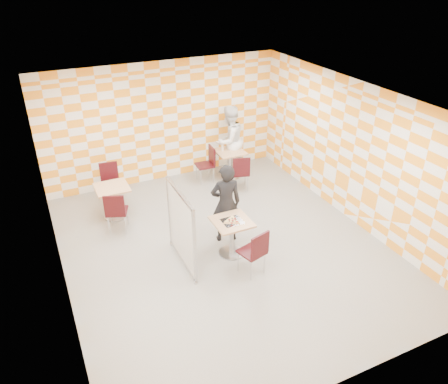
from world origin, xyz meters
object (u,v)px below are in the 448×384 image
chair_empty_far (110,179)px  chair_empty_near (116,210)px  second_table (230,160)px  sport_bottle (222,147)px  man_white (229,141)px  chair_second_front (241,171)px  chair_second_side (208,161)px  soda_bottle (234,145)px  empty_table (113,197)px  partition (181,228)px  chair_main_front (255,250)px  main_table (232,232)px  man_dark (226,203)px

chair_empty_far → chair_empty_near: bearing=-97.7°
second_table → sport_bottle: size_ratio=3.75×
man_white → chair_second_front: bearing=57.8°
chair_second_side → soda_bottle: 0.80m
empty_table → partition: size_ratio=0.48×
chair_main_front → chair_empty_near: 3.11m
man_white → chair_empty_far: bearing=-20.0°
second_table → partition: size_ratio=0.48×
partition → man_white: bearing=51.5°
partition → sport_bottle: partition is taller
main_table → chair_main_front: chair_main_front is taller
main_table → chair_second_front: bearing=59.1°
man_dark → sport_bottle: bearing=-101.2°
chair_empty_near → man_white: 3.70m
empty_table → main_table: bearing=-53.2°
chair_second_side → partition: size_ratio=0.60×
chair_main_front → partition: 1.40m
chair_second_front → man_dark: (-1.21, -1.72, 0.29)m
chair_second_front → sport_bottle: 0.94m
chair_empty_near → soda_bottle: soda_bottle is taller
chair_second_front → man_dark: 2.12m
chair_empty_far → soda_bottle: (3.20, -0.07, 0.31)m
empty_table → chair_empty_far: (0.11, 0.81, 0.04)m
chair_second_side → partition: (-1.80, -2.94, 0.25)m
chair_second_side → main_table: bearing=-105.3°
soda_bottle → empty_table: bearing=-167.5°
second_table → man_dark: (-1.30, -2.48, 0.33)m
chair_empty_near → man_dark: man_dark is taller
partition → man_dark: size_ratio=0.93×
chair_empty_far → soda_bottle: size_ratio=4.02×
second_table → man_dark: bearing=-117.6°
chair_second_side → man_white: man_white is taller
man_dark → sport_bottle: (1.14, 2.60, 0.00)m
second_table → empty_table: (-3.15, -0.65, 0.00)m
empty_table → chair_second_front: bearing=-2.0°
main_table → partition: bearing=173.1°
chair_second_side → chair_empty_far: bearing=178.2°
main_table → chair_main_front: 0.76m
second_table → man_dark: size_ratio=0.45×
empty_table → chair_main_front: 3.59m
soda_bottle → second_table: bearing=-153.4°
chair_main_front → chair_second_side: (0.73, 3.81, 0.00)m
partition → soda_bottle: partition is taller
man_white → soda_bottle: 0.20m
chair_empty_far → second_table: bearing=-2.9°
second_table → man_dark: 2.81m
empty_table → chair_second_front: size_ratio=0.81×
chair_main_front → second_table: bearing=70.7°
chair_second_side → chair_empty_far: (-2.46, 0.08, 0.00)m
empty_table → chair_second_side: chair_second_side is taller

